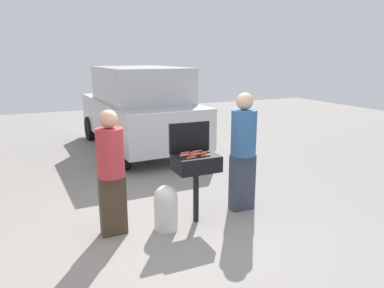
{
  "coord_description": "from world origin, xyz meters",
  "views": [
    {
      "loc": [
        -1.82,
        -4.14,
        2.29
      ],
      "look_at": [
        0.41,
        0.73,
        1.0
      ],
      "focal_mm": 34.43,
      "sensor_mm": 36.0,
      "label": 1
    }
  ],
  "objects_px": {
    "hot_dog_0": "(191,158)",
    "hot_dog_7": "(184,155)",
    "hot_dog_8": "(198,151)",
    "parked_minivan": "(140,108)",
    "person_right": "(243,148)",
    "bbq_grill": "(196,165)",
    "person_left": "(111,169)",
    "hot_dog_2": "(195,154)",
    "hot_dog_10": "(185,153)",
    "propane_tank": "(166,207)",
    "hot_dog_9": "(193,155)",
    "hot_dog_6": "(202,154)",
    "hot_dog_3": "(194,152)",
    "hot_dog_1": "(206,155)",
    "hot_dog_4": "(185,155)",
    "hot_dog_5": "(205,152)"
  },
  "relations": [
    {
      "from": "hot_dog_0",
      "to": "hot_dog_7",
      "type": "height_order",
      "value": "same"
    },
    {
      "from": "hot_dog_8",
      "to": "parked_minivan",
      "type": "bearing_deg",
      "value": 84.28
    },
    {
      "from": "person_right",
      "to": "bbq_grill",
      "type": "bearing_deg",
      "value": -1.95
    },
    {
      "from": "person_left",
      "to": "parked_minivan",
      "type": "height_order",
      "value": "parked_minivan"
    },
    {
      "from": "person_right",
      "to": "hot_dog_2",
      "type": "bearing_deg",
      "value": -3.78
    },
    {
      "from": "hot_dog_10",
      "to": "person_left",
      "type": "bearing_deg",
      "value": -179.15
    },
    {
      "from": "bbq_grill",
      "to": "hot_dog_10",
      "type": "distance_m",
      "value": 0.23
    },
    {
      "from": "hot_dog_7",
      "to": "person_right",
      "type": "bearing_deg",
      "value": 5.61
    },
    {
      "from": "propane_tank",
      "to": "person_left",
      "type": "distance_m",
      "value": 0.89
    },
    {
      "from": "hot_dog_7",
      "to": "person_left",
      "type": "bearing_deg",
      "value": 173.6
    },
    {
      "from": "hot_dog_9",
      "to": "hot_dog_2",
      "type": "bearing_deg",
      "value": 45.67
    },
    {
      "from": "parked_minivan",
      "to": "propane_tank",
      "type": "bearing_deg",
      "value": 75.4
    },
    {
      "from": "hot_dog_6",
      "to": "propane_tank",
      "type": "height_order",
      "value": "hot_dog_6"
    },
    {
      "from": "hot_dog_3",
      "to": "person_left",
      "type": "xyz_separation_m",
      "value": [
        -1.15,
        0.01,
        -0.09
      ]
    },
    {
      "from": "hot_dog_1",
      "to": "parked_minivan",
      "type": "bearing_deg",
      "value": 84.62
    },
    {
      "from": "hot_dog_1",
      "to": "hot_dog_2",
      "type": "distance_m",
      "value": 0.16
    },
    {
      "from": "hot_dog_6",
      "to": "person_right",
      "type": "bearing_deg",
      "value": 9.29
    },
    {
      "from": "hot_dog_1",
      "to": "parked_minivan",
      "type": "distance_m",
      "value": 4.48
    },
    {
      "from": "hot_dog_6",
      "to": "hot_dog_0",
      "type": "bearing_deg",
      "value": -151.91
    },
    {
      "from": "hot_dog_6",
      "to": "hot_dog_9",
      "type": "xyz_separation_m",
      "value": [
        -0.15,
        -0.03,
        0.0
      ]
    },
    {
      "from": "person_left",
      "to": "hot_dog_10",
      "type": "bearing_deg",
      "value": -13.24
    },
    {
      "from": "hot_dog_0",
      "to": "hot_dog_9",
      "type": "xyz_separation_m",
      "value": [
        0.07,
        0.09,
        0.0
      ]
    },
    {
      "from": "hot_dog_1",
      "to": "hot_dog_6",
      "type": "bearing_deg",
      "value": 92.91
    },
    {
      "from": "hot_dog_8",
      "to": "parked_minivan",
      "type": "relative_size",
      "value": 0.03
    },
    {
      "from": "hot_dog_7",
      "to": "propane_tank",
      "type": "height_order",
      "value": "hot_dog_7"
    },
    {
      "from": "hot_dog_4",
      "to": "hot_dog_9",
      "type": "height_order",
      "value": "same"
    },
    {
      "from": "propane_tank",
      "to": "hot_dog_8",
      "type": "bearing_deg",
      "value": 18.53
    },
    {
      "from": "hot_dog_8",
      "to": "hot_dog_5",
      "type": "bearing_deg",
      "value": -51.29
    },
    {
      "from": "hot_dog_10",
      "to": "hot_dog_4",
      "type": "bearing_deg",
      "value": -114.11
    },
    {
      "from": "hot_dog_2",
      "to": "hot_dog_10",
      "type": "relative_size",
      "value": 1.0
    },
    {
      "from": "hot_dog_6",
      "to": "hot_dog_2",
      "type": "bearing_deg",
      "value": 153.0
    },
    {
      "from": "bbq_grill",
      "to": "hot_dog_7",
      "type": "height_order",
      "value": "hot_dog_7"
    },
    {
      "from": "hot_dog_2",
      "to": "hot_dog_3",
      "type": "height_order",
      "value": "same"
    },
    {
      "from": "parked_minivan",
      "to": "hot_dog_9",
      "type": "bearing_deg",
      "value": 80.51
    },
    {
      "from": "hot_dog_0",
      "to": "person_right",
      "type": "xyz_separation_m",
      "value": [
        0.95,
        0.24,
        -0.02
      ]
    },
    {
      "from": "hot_dog_0",
      "to": "hot_dog_1",
      "type": "height_order",
      "value": "same"
    },
    {
      "from": "bbq_grill",
      "to": "hot_dog_1",
      "type": "xyz_separation_m",
      "value": [
        0.09,
        -0.11,
        0.16
      ]
    },
    {
      "from": "hot_dog_4",
      "to": "person_left",
      "type": "relative_size",
      "value": 0.08
    },
    {
      "from": "hot_dog_8",
      "to": "hot_dog_6",
      "type": "bearing_deg",
      "value": -91.44
    },
    {
      "from": "hot_dog_3",
      "to": "hot_dog_8",
      "type": "distance_m",
      "value": 0.08
    },
    {
      "from": "hot_dog_0",
      "to": "person_left",
      "type": "height_order",
      "value": "person_left"
    },
    {
      "from": "hot_dog_3",
      "to": "propane_tank",
      "type": "distance_m",
      "value": 0.83
    },
    {
      "from": "hot_dog_0",
      "to": "hot_dog_5",
      "type": "relative_size",
      "value": 1.0
    },
    {
      "from": "hot_dog_6",
      "to": "hot_dog_7",
      "type": "distance_m",
      "value": 0.26
    },
    {
      "from": "hot_dog_4",
      "to": "hot_dog_5",
      "type": "distance_m",
      "value": 0.31
    },
    {
      "from": "hot_dog_3",
      "to": "person_right",
      "type": "bearing_deg",
      "value": 0.28
    },
    {
      "from": "hot_dog_7",
      "to": "hot_dog_8",
      "type": "distance_m",
      "value": 0.29
    },
    {
      "from": "hot_dog_6",
      "to": "person_left",
      "type": "xyz_separation_m",
      "value": [
        -1.22,
        0.13,
        -0.09
      ]
    },
    {
      "from": "hot_dog_10",
      "to": "propane_tank",
      "type": "height_order",
      "value": "hot_dog_10"
    },
    {
      "from": "hot_dog_3",
      "to": "parked_minivan",
      "type": "height_order",
      "value": "parked_minivan"
    }
  ]
}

